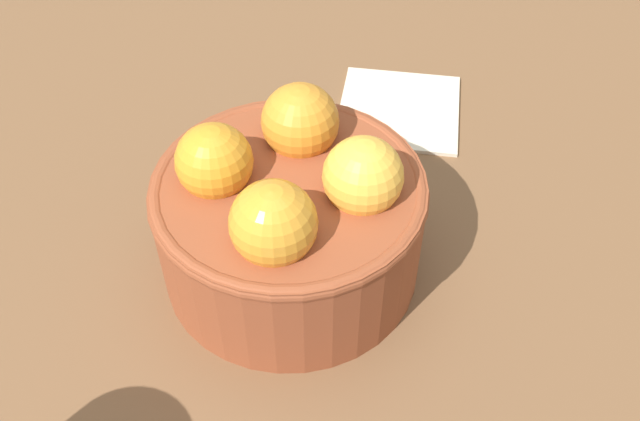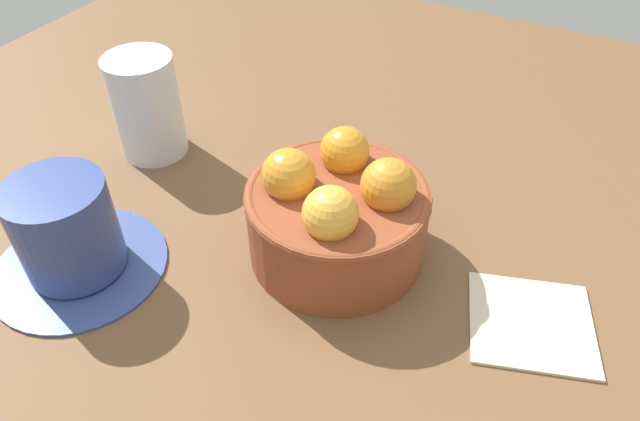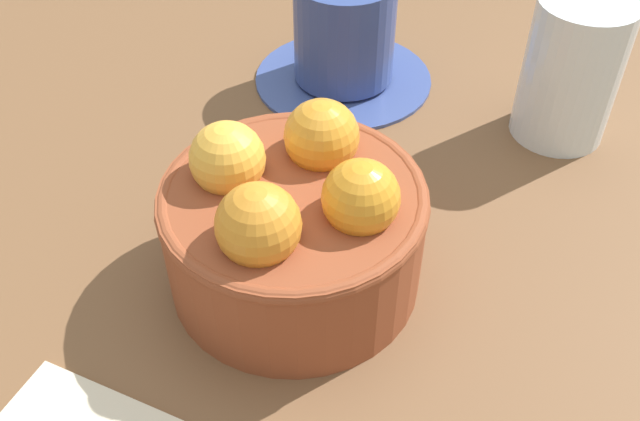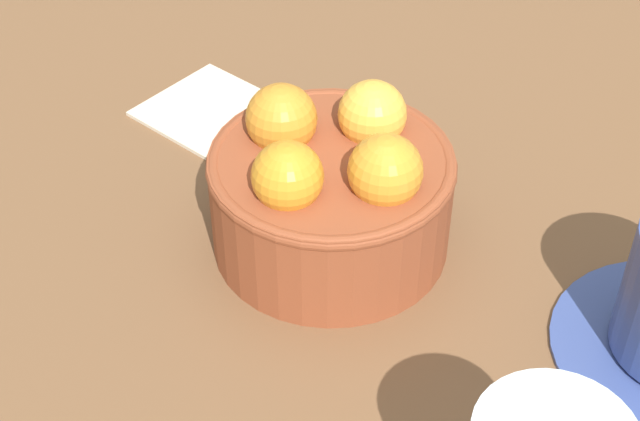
{
  "view_description": "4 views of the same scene",
  "coord_description": "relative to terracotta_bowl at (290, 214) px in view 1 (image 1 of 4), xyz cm",
  "views": [
    {
      "loc": [
        -24.37,
        -14.32,
        34.04
      ],
      "look_at": [
        0.43,
        -1.75,
        5.36
      ],
      "focal_mm": 39.4,
      "sensor_mm": 36.0,
      "label": 1
    },
    {
      "loc": [
        16.23,
        -33.6,
        38.15
      ],
      "look_at": [
        -0.55,
        -2.1,
        6.34
      ],
      "focal_mm": 32.81,
      "sensor_mm": 36.0,
      "label": 2
    },
    {
      "loc": [
        21.41,
        21.55,
        34.45
      ],
      "look_at": [
        -0.4,
        1.74,
        6.51
      ],
      "focal_mm": 40.31,
      "sensor_mm": 36.0,
      "label": 3
    },
    {
      "loc": [
        -39.78,
        25.4,
        43.9
      ],
      "look_at": [
        -0.63,
        1.22,
        3.81
      ],
      "focal_mm": 53.97,
      "sensor_mm": 36.0,
      "label": 4
    }
  ],
  "objects": [
    {
      "name": "folded_napkin",
      "position": [
        17.58,
        -0.3,
        -4.32
      ],
      "size": [
        12.1,
        11.79,
        0.6
      ],
      "primitive_type": "cube",
      "rotation": [
        0.0,
        0.0,
        0.31
      ],
      "color": "beige",
      "rests_on": "ground_plane"
    },
    {
      "name": "ground_plane",
      "position": [
        -0.01,
        0.01,
        -6.5
      ],
      "size": [
        121.85,
        115.79,
        3.75
      ],
      "primitive_type": "cube",
      "color": "brown"
    },
    {
      "name": "terracotta_bowl",
      "position": [
        0.0,
        0.0,
        0.0
      ],
      "size": [
        15.76,
        15.76,
        10.52
      ],
      "color": "brown",
      "rests_on": "ground_plane"
    }
  ]
}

